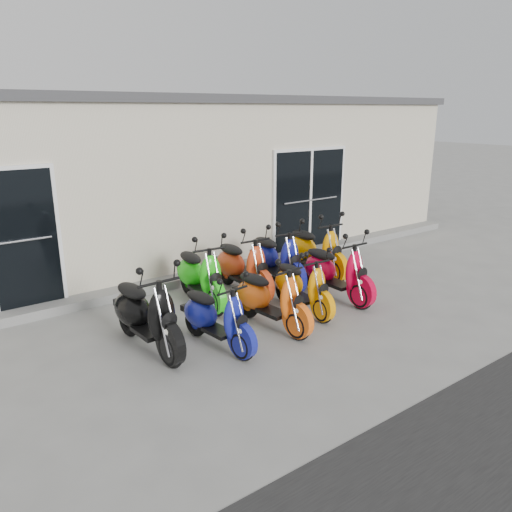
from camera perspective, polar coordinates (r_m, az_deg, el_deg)
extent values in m
plane|color=gray|center=(8.08, 2.54, -6.08)|extent=(80.00, 80.00, 0.00)
cube|color=beige|center=(12.05, -13.26, 8.89)|extent=(14.00, 6.00, 3.20)
cube|color=#3F3F42|center=(11.96, -13.81, 16.89)|extent=(14.20, 6.20, 0.16)
cube|color=gray|center=(9.61, -5.04, -1.93)|extent=(14.00, 0.40, 0.15)
cube|color=black|center=(8.31, -24.99, 2.13)|extent=(1.07, 0.08, 2.22)
cube|color=black|center=(10.96, 6.11, 6.72)|extent=(2.02, 0.08, 2.22)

